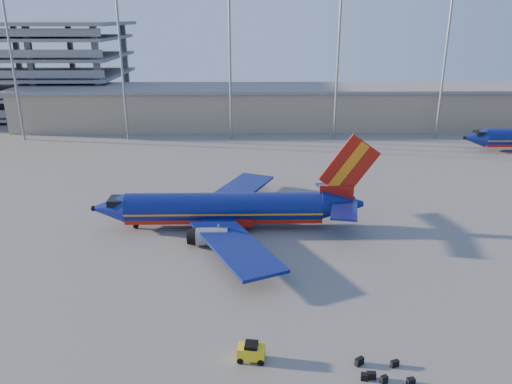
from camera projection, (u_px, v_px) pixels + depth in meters
ground at (265, 237)px, 53.68m from camera, size 220.00×220.00×0.00m
terminal_building at (302, 106)px, 107.12m from camera, size 122.00×16.00×8.50m
light_mast_row at (284, 45)px, 91.34m from camera, size 101.60×1.60×28.65m
aircraft_main at (231, 209)px, 55.31m from camera, size 31.57×30.41×10.70m
baggage_tug at (251, 351)px, 34.19m from camera, size 2.00×1.36×1.35m
luggage_pile at (378, 372)px, 32.86m from camera, size 3.55×2.47×0.54m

